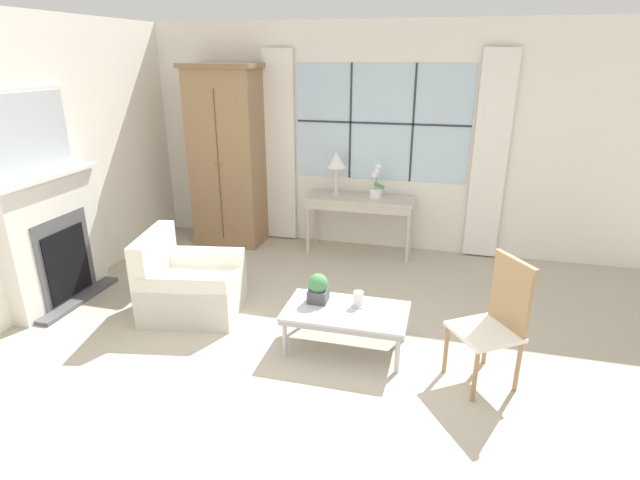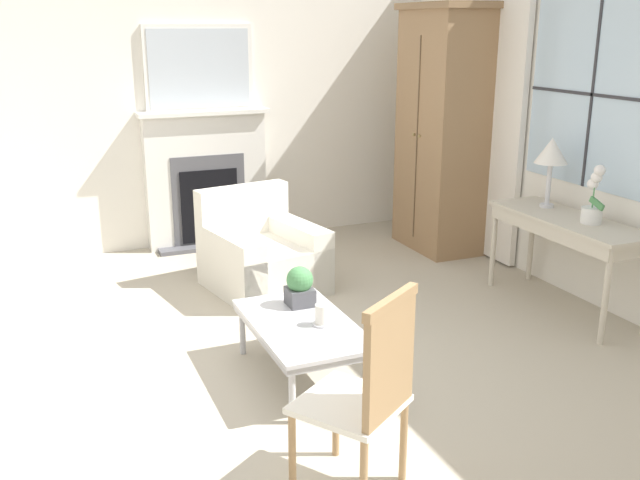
# 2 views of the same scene
# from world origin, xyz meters

# --- Properties ---
(ground_plane) EXTENTS (14.00, 14.00, 0.00)m
(ground_plane) POSITION_xyz_m (0.00, 0.00, 0.00)
(ground_plane) COLOR #B2A893
(wall_back_windowed) EXTENTS (7.20, 0.14, 2.80)m
(wall_back_windowed) POSITION_xyz_m (0.00, 3.02, 1.39)
(wall_back_windowed) COLOR white
(wall_back_windowed) RESTS_ON ground_plane
(wall_left) EXTENTS (0.06, 7.20, 2.80)m
(wall_left) POSITION_xyz_m (-3.03, 0.60, 1.40)
(wall_left) COLOR white
(wall_left) RESTS_ON ground_plane
(fireplace) EXTENTS (0.34, 1.26, 2.12)m
(fireplace) POSITION_xyz_m (-2.91, 0.60, 0.74)
(fireplace) COLOR #515156
(fireplace) RESTS_ON ground_plane
(armoire) EXTENTS (0.95, 0.61, 2.31)m
(armoire) POSITION_xyz_m (-1.94, 2.67, 1.16)
(armoire) COLOR #93704C
(armoire) RESTS_ON ground_plane
(console_table) EXTENTS (1.35, 0.47, 0.73)m
(console_table) POSITION_xyz_m (-0.19, 2.71, 0.64)
(console_table) COLOR beige
(console_table) RESTS_ON ground_plane
(table_lamp) EXTENTS (0.26, 0.26, 0.55)m
(table_lamp) POSITION_xyz_m (-0.51, 2.76, 1.16)
(table_lamp) COLOR silver
(table_lamp) RESTS_ON console_table
(potted_orchid) EXTENTS (0.19, 0.15, 0.43)m
(potted_orchid) POSITION_xyz_m (-0.00, 2.74, 0.90)
(potted_orchid) COLOR white
(potted_orchid) RESTS_ON console_table
(armchair_upholstered) EXTENTS (1.02, 0.97, 0.81)m
(armchair_upholstered) POSITION_xyz_m (-1.51, 0.70, 0.26)
(armchair_upholstered) COLOR silver
(armchair_upholstered) RESTS_ON ground_plane
(side_chair_wooden) EXTENTS (0.61, 0.61, 1.01)m
(side_chair_wooden) POSITION_xyz_m (1.30, 0.30, 0.56)
(side_chair_wooden) COLOR white
(side_chair_wooden) RESTS_ON ground_plane
(coffee_table) EXTENTS (1.05, 0.59, 0.37)m
(coffee_table) POSITION_xyz_m (0.11, 0.43, 0.33)
(coffee_table) COLOR #BCBCC1
(coffee_table) RESTS_ON ground_plane
(potted_plant_small) EXTENTS (0.17, 0.17, 0.26)m
(potted_plant_small) POSITION_xyz_m (-0.15, 0.52, 0.50)
(potted_plant_small) COLOR #4C4C51
(potted_plant_small) RESTS_ON coffee_table
(pillar_candle) EXTENTS (0.12, 0.12, 0.14)m
(pillar_candle) POSITION_xyz_m (0.20, 0.53, 0.44)
(pillar_candle) COLOR silver
(pillar_candle) RESTS_ON coffee_table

